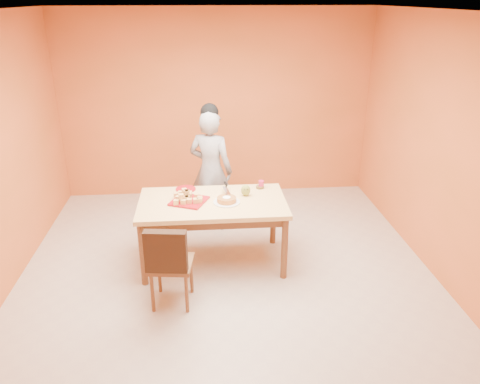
{
  "coord_description": "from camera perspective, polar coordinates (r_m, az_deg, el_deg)",
  "views": [
    {
      "loc": [
        -0.23,
        -4.25,
        2.82
      ],
      "look_at": [
        0.16,
        0.3,
        0.9
      ],
      "focal_mm": 35.0,
      "sensor_mm": 36.0,
      "label": 1
    }
  ],
  "objects": [
    {
      "name": "person",
      "position": [
        5.93,
        -3.56,
        2.63
      ],
      "size": [
        0.67,
        0.57,
        1.56
      ],
      "primitive_type": "imported",
      "rotation": [
        0.0,
        0.0,
        2.72
      ],
      "color": "#949496",
      "rests_on": "floor"
    },
    {
      "name": "pastry_platter",
      "position": [
        5.09,
        -6.23,
        -1.1
      ],
      "size": [
        0.46,
        0.46,
        0.02
      ],
      "primitive_type": "cube",
      "rotation": [
        0.0,
        0.0,
        -0.42
      ],
      "color": "maroon",
      "rests_on": "dining_table"
    },
    {
      "name": "red_dinner_plate",
      "position": [
        5.41,
        -6.63,
        0.35
      ],
      "size": [
        0.3,
        0.3,
        0.01
      ],
      "primitive_type": "cylinder",
      "rotation": [
        0.0,
        0.0,
        -0.38
      ],
      "color": "maroon",
      "rests_on": "dining_table"
    },
    {
      "name": "white_cake_plate",
      "position": [
        5.04,
        -1.64,
        -1.24
      ],
      "size": [
        0.37,
        0.37,
        0.01
      ],
      "primitive_type": "cylinder",
      "rotation": [
        0.0,
        0.0,
        -0.37
      ],
      "color": "silver",
      "rests_on": "dining_table"
    },
    {
      "name": "checker_tin",
      "position": [
        5.42,
        2.44,
        0.59
      ],
      "size": [
        0.11,
        0.11,
        0.03
      ],
      "primitive_type": "cylinder",
      "rotation": [
        0.0,
        0.0,
        -0.32
      ],
      "color": "#341D0E",
      "rests_on": "dining_table"
    },
    {
      "name": "magenta_glass",
      "position": [
        5.41,
        2.6,
        0.94
      ],
      "size": [
        0.08,
        0.08,
        0.09
      ],
      "primitive_type": "cylinder",
      "rotation": [
        0.0,
        0.0,
        0.33
      ],
      "color": "#B51B4B",
      "rests_on": "dining_table"
    },
    {
      "name": "pastry_pile",
      "position": [
        5.06,
        -6.26,
        -0.46
      ],
      "size": [
        0.31,
        0.31,
        0.1
      ],
      "primitive_type": null,
      "color": "#E7B762",
      "rests_on": "pastry_platter"
    },
    {
      "name": "sponge_cake",
      "position": [
        5.03,
        -1.64,
        -0.94
      ],
      "size": [
        0.25,
        0.25,
        0.05
      ],
      "primitive_type": "cylinder",
      "rotation": [
        0.0,
        0.0,
        0.22
      ],
      "color": "orange",
      "rests_on": "white_cake_plate"
    },
    {
      "name": "wall_back",
      "position": [
        6.91,
        -2.91,
        10.52
      ],
      "size": [
        4.5,
        0.0,
        4.5
      ],
      "primitive_type": "plane",
      "rotation": [
        1.57,
        0.0,
        0.0
      ],
      "color": "orange",
      "rests_on": "floor"
    },
    {
      "name": "floor",
      "position": [
        5.11,
        -1.5,
        -10.71
      ],
      "size": [
        5.0,
        5.0,
        0.0
      ],
      "primitive_type": "plane",
      "color": "#C0B3A4",
      "rests_on": "ground"
    },
    {
      "name": "dining_chair",
      "position": [
        4.58,
        -8.42,
        -8.51
      ],
      "size": [
        0.46,
        0.52,
        0.89
      ],
      "rotation": [
        0.0,
        0.0,
        -0.13
      ],
      "color": "brown",
      "rests_on": "floor"
    },
    {
      "name": "ceiling",
      "position": [
        4.26,
        -1.89,
        21.19
      ],
      "size": [
        5.0,
        5.0,
        0.0
      ],
      "primitive_type": "plane",
      "rotation": [
        3.14,
        0.0,
        0.0
      ],
      "color": "silver",
      "rests_on": "wall_back"
    },
    {
      "name": "wall_right",
      "position": [
        5.14,
        24.32,
        4.13
      ],
      "size": [
        0.0,
        5.0,
        5.0
      ],
      "primitive_type": "plane",
      "rotation": [
        1.57,
        0.0,
        -1.57
      ],
      "color": "orange",
      "rests_on": "floor"
    },
    {
      "name": "cake_server",
      "position": [
        5.18,
        -1.65,
        0.18
      ],
      "size": [
        0.08,
        0.25,
        0.01
      ],
      "primitive_type": "cube",
      "rotation": [
        0.0,
        0.0,
        0.14
      ],
      "color": "silver",
      "rests_on": "sponge_cake"
    },
    {
      "name": "dining_table",
      "position": [
        5.13,
        -3.36,
        -2.07
      ],
      "size": [
        1.6,
        0.9,
        0.76
      ],
      "color": "#EECF7C",
      "rests_on": "floor"
    },
    {
      "name": "egg_ornament",
      "position": [
        5.19,
        0.7,
        0.21
      ],
      "size": [
        0.11,
        0.09,
        0.13
      ],
      "primitive_type": "ellipsoid",
      "rotation": [
        0.0,
        0.0,
        0.11
      ],
      "color": "olive",
      "rests_on": "dining_table"
    }
  ]
}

